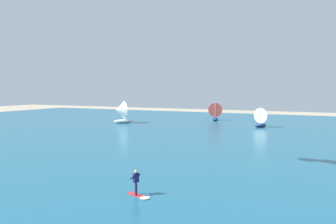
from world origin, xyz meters
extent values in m
cube|color=#1E607F|center=(0.00, 50.27, 0.05)|extent=(160.00, 90.00, 0.10)
cube|color=red|center=(-1.94, 18.80, 0.12)|extent=(1.46, 0.92, 0.05)
cylinder|color=#19194C|center=(-1.82, 18.62, 0.55)|extent=(0.14, 0.14, 0.80)
cylinder|color=#19194C|center=(-2.07, 18.97, 0.55)|extent=(0.14, 0.14, 0.80)
cube|color=#19194C|center=(-1.94, 18.80, 1.25)|extent=(0.34, 0.42, 0.60)
sphere|color=beige|center=(-1.94, 18.80, 1.66)|extent=(0.22, 0.22, 0.22)
cylinder|color=#19194C|center=(-2.10, 18.62, 1.30)|extent=(0.50, 0.27, 0.39)
cylinder|color=#19194C|center=(-1.94, 19.03, 1.30)|extent=(0.50, 0.27, 0.39)
ellipsoid|color=white|center=(-1.06, 18.45, 0.14)|extent=(0.82, 0.87, 0.08)
ellipsoid|color=navy|center=(-2.07, 62.45, 0.41)|extent=(2.27, 3.46, 0.61)
cylinder|color=silver|center=(-2.13, 62.31, 2.35)|extent=(0.10, 0.10, 3.28)
cone|color=silver|center=(-1.86, 62.97, 2.19)|extent=(3.09, 2.36, 2.75)
ellipsoid|color=white|center=(-28.45, 57.98, 0.49)|extent=(3.61, 4.15, 0.77)
cylinder|color=silver|center=(-28.33, 58.13, 2.94)|extent=(0.13, 0.13, 4.12)
cone|color=white|center=(-28.87, 57.41, 2.73)|extent=(3.85, 3.52, 3.46)
ellipsoid|color=navy|center=(-13.50, 71.34, 0.44)|extent=(2.53, 3.83, 0.68)
cylinder|color=silver|center=(-13.43, 71.18, 2.60)|extent=(0.11, 0.11, 3.63)
cone|color=#D84C3F|center=(-13.73, 71.92, 2.42)|extent=(3.42, 2.62, 3.05)
camera|label=1|loc=(9.44, -0.03, 7.05)|focal=36.59mm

